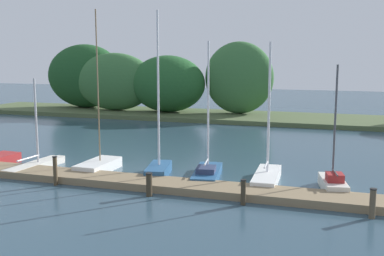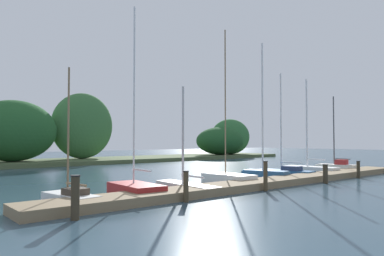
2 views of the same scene
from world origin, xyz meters
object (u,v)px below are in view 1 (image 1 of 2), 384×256
at_px(sailboat_2, 37,164).
at_px(sailboat_3, 99,165).
at_px(sailboat_6, 267,175).
at_px(mooring_piling_2, 55,171).
at_px(sailboat_5, 207,171).
at_px(mooring_piling_5, 373,203).
at_px(sailboat_4, 159,166).
at_px(mooring_piling_4, 243,192).
at_px(mooring_piling_3, 149,184).
at_px(sailboat_7, 333,182).

height_order(sailboat_2, sailboat_3, sailboat_3).
height_order(sailboat_6, mooring_piling_2, sailboat_6).
distance_m(sailboat_5, sailboat_6, 3.00).
relative_size(sailboat_2, mooring_piling_5, 4.18).
distance_m(sailboat_4, mooring_piling_4, 6.11).
xyz_separation_m(sailboat_3, mooring_piling_3, (4.32, -3.32, 0.19)).
relative_size(sailboat_2, mooring_piling_4, 4.58).
distance_m(sailboat_3, sailboat_7, 11.91).
height_order(sailboat_7, mooring_piling_2, sailboat_7).
bearing_deg(sailboat_4, mooring_piling_4, -135.41).
height_order(sailboat_3, mooring_piling_4, sailboat_3).
distance_m(mooring_piling_2, mooring_piling_4, 9.08).
bearing_deg(sailboat_5, mooring_piling_4, -153.99).
height_order(sailboat_2, sailboat_4, sailboat_4).
relative_size(sailboat_5, mooring_piling_4, 6.36).
bearing_deg(sailboat_5, sailboat_3, 85.29).
xyz_separation_m(sailboat_5, mooring_piling_2, (-6.46, -3.57, 0.37)).
height_order(sailboat_7, mooring_piling_3, sailboat_7).
bearing_deg(sailboat_6, sailboat_3, 90.40).
bearing_deg(mooring_piling_2, mooring_piling_4, -0.76).
distance_m(sailboat_6, mooring_piling_5, 5.96).
height_order(sailboat_5, sailboat_7, sailboat_5).
bearing_deg(sailboat_5, mooring_piling_2, 109.57).
relative_size(sailboat_6, mooring_piling_5, 5.75).
xyz_separation_m(sailboat_6, mooring_piling_5, (4.59, -3.80, 0.21)).
height_order(sailboat_3, sailboat_7, sailboat_3).
bearing_deg(sailboat_3, sailboat_4, -86.75).
relative_size(sailboat_2, sailboat_4, 0.59).
relative_size(sailboat_2, mooring_piling_3, 4.69).
distance_m(mooring_piling_3, mooring_piling_4, 4.15).
xyz_separation_m(mooring_piling_3, mooring_piling_5, (9.12, 0.03, 0.06)).
distance_m(sailboat_4, sailboat_7, 8.55).
relative_size(mooring_piling_2, mooring_piling_3, 1.34).
distance_m(sailboat_5, mooring_piling_3, 4.10).
xyz_separation_m(mooring_piling_4, mooring_piling_5, (4.97, -0.08, 0.05)).
bearing_deg(sailboat_3, mooring_piling_3, -126.55).
relative_size(mooring_piling_4, mooring_piling_5, 0.91).
height_order(sailboat_4, mooring_piling_3, sailboat_4).
relative_size(sailboat_3, sailboat_7, 1.48).
bearing_deg(sailboat_7, mooring_piling_4, 122.33).
height_order(sailboat_3, sailboat_6, sailboat_3).
xyz_separation_m(mooring_piling_2, mooring_piling_4, (9.07, -0.12, -0.16)).
distance_m(sailboat_7, mooring_piling_3, 8.32).
relative_size(sailboat_7, mooring_piling_2, 4.08).
distance_m(sailboat_3, mooring_piling_3, 5.45).
distance_m(sailboat_5, mooring_piling_5, 8.47).
bearing_deg(mooring_piling_3, sailboat_3, 142.42).
xyz_separation_m(sailboat_4, mooring_piling_2, (-3.96, -3.22, 0.21)).
relative_size(sailboat_4, sailboat_7, 1.46).
bearing_deg(mooring_piling_3, mooring_piling_5, 0.19).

